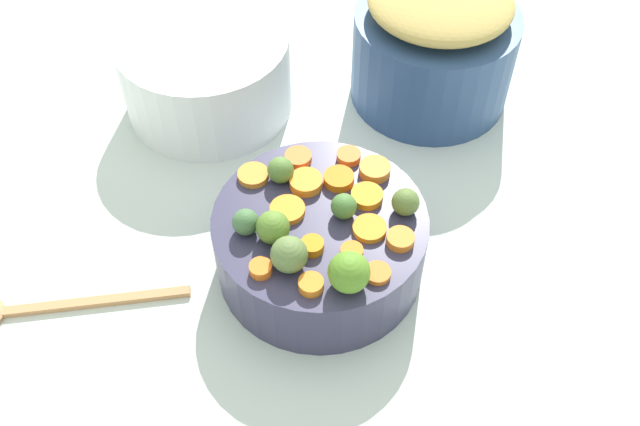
{
  "coord_description": "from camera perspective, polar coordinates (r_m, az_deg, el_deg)",
  "views": [
    {
      "loc": [
        -0.5,
        -0.13,
        0.72
      ],
      "look_at": [
        -0.02,
        -0.03,
        0.12
      ],
      "focal_mm": 40.12,
      "sensor_mm": 36.0,
      "label": 1
    }
  ],
  "objects": [
    {
      "name": "carrot_slice_13",
      "position": [
        0.82,
        -1.08,
        2.47
      ],
      "size": [
        0.05,
        0.05,
        0.01
      ],
      "primitive_type": "cylinder",
      "rotation": [
        0.0,
        0.0,
        3.67
      ],
      "color": "orange",
      "rests_on": "serving_bowl_carrots"
    },
    {
      "name": "carrot_slice_6",
      "position": [
        0.84,
        -1.75,
        4.45
      ],
      "size": [
        0.03,
        0.03,
        0.01
      ],
      "primitive_type": "cylinder",
      "rotation": [
        0.0,
        0.0,
        0.06
      ],
      "color": "orange",
      "rests_on": "serving_bowl_carrots"
    },
    {
      "name": "brussels_sprout_1",
      "position": [
        0.78,
        1.91,
        0.54
      ],
      "size": [
        0.03,
        0.03,
        0.03
      ],
      "primitive_type": "sphere",
      "color": "#477635",
      "rests_on": "serving_bowl_carrots"
    },
    {
      "name": "stuffing_mound",
      "position": [
        0.98,
        9.62,
        16.32
      ],
      "size": [
        0.19,
        0.19,
        0.04
      ],
      "primitive_type": "ellipsoid",
      "color": "tan",
      "rests_on": "metal_pot"
    },
    {
      "name": "brussels_sprout_5",
      "position": [
        0.82,
        -3.17,
        3.44
      ],
      "size": [
        0.03,
        0.03,
        0.03
      ],
      "primitive_type": "sphere",
      "color": "#537834",
      "rests_on": "serving_bowl_carrots"
    },
    {
      "name": "casserole_dish",
      "position": [
        1.02,
        -9.06,
        10.96
      ],
      "size": [
        0.23,
        0.23,
        0.12
      ],
      "primitive_type": "cylinder",
      "color": "white",
      "rests_on": "tabletop"
    },
    {
      "name": "carrot_slice_4",
      "position": [
        0.78,
        3.97,
        -1.23
      ],
      "size": [
        0.04,
        0.04,
        0.01
      ],
      "primitive_type": "cylinder",
      "rotation": [
        0.0,
        0.0,
        1.72
      ],
      "color": "orange",
      "rests_on": "serving_bowl_carrots"
    },
    {
      "name": "carrot_slice_2",
      "position": [
        0.8,
        3.76,
        1.36
      ],
      "size": [
        0.05,
        0.05,
        0.01
      ],
      "primitive_type": "cylinder",
      "rotation": [
        0.0,
        0.0,
        5.74
      ],
      "color": "orange",
      "rests_on": "serving_bowl_carrots"
    },
    {
      "name": "brussels_sprout_3",
      "position": [
        0.73,
        -2.47,
        -3.33
      ],
      "size": [
        0.04,
        0.04,
        0.04
      ],
      "primitive_type": "sphere",
      "color": "#5D763E",
      "rests_on": "serving_bowl_carrots"
    },
    {
      "name": "carrot_slice_12",
      "position": [
        0.76,
        -0.61,
        -2.62
      ],
      "size": [
        0.03,
        0.03,
        0.01
      ],
      "primitive_type": "cylinder",
      "rotation": [
        0.0,
        0.0,
        3.32
      ],
      "color": "orange",
      "rests_on": "serving_bowl_carrots"
    },
    {
      "name": "wooden_spoon",
      "position": [
        0.89,
        -23.74,
        -7.2
      ],
      "size": [
        0.13,
        0.28,
        0.01
      ],
      "color": "tan",
      "rests_on": "tabletop"
    },
    {
      "name": "serving_bowl_carrots",
      "position": [
        0.82,
        0.0,
        -2.4
      ],
      "size": [
        0.24,
        0.24,
        0.09
      ],
      "primitive_type": "cylinder",
      "color": "#35334F",
      "rests_on": "tabletop"
    },
    {
      "name": "brussels_sprout_6",
      "position": [
        0.72,
        2.33,
        -4.74
      ],
      "size": [
        0.04,
        0.04,
        0.04
      ],
      "primitive_type": "sphere",
      "color": "#578927",
      "rests_on": "serving_bowl_carrots"
    },
    {
      "name": "brussels_sprout_0",
      "position": [
        0.76,
        -3.78,
        -1.15
      ],
      "size": [
        0.04,
        0.04,
        0.04
      ],
      "primitive_type": "sphere",
      "color": "#577F2D",
      "rests_on": "serving_bowl_carrots"
    },
    {
      "name": "metal_pot",
      "position": [
        1.04,
        8.96,
        12.24
      ],
      "size": [
        0.23,
        0.23,
        0.13
      ],
      "primitive_type": "cylinder",
      "color": "navy",
      "rests_on": "tabletop"
    },
    {
      "name": "carrot_slice_8",
      "position": [
        0.83,
        4.4,
        3.48
      ],
      "size": [
        0.05,
        0.05,
        0.01
      ],
      "primitive_type": "cylinder",
      "rotation": [
        0.0,
        0.0,
        4.39
      ],
      "color": "orange",
      "rests_on": "serving_bowl_carrots"
    },
    {
      "name": "tabletop",
      "position": [
        0.88,
        -1.42,
        -3.4
      ],
      "size": [
        2.4,
        2.4,
        0.02
      ],
      "primitive_type": "cube",
      "color": "silver",
      "rests_on": "ground"
    },
    {
      "name": "carrot_slice_0",
      "position": [
        0.85,
        2.3,
        4.56
      ],
      "size": [
        0.04,
        0.04,
        0.01
      ],
      "primitive_type": "cylinder",
      "rotation": [
        0.0,
        0.0,
        5.64
      ],
      "color": "orange",
      "rests_on": "serving_bowl_carrots"
    },
    {
      "name": "carrot_slice_1",
      "position": [
        0.77,
        6.43,
        -2.08
      ],
      "size": [
        0.03,
        0.03,
        0.01
      ],
      "primitive_type": "cylinder",
      "rotation": [
        0.0,
        0.0,
        3.12
      ],
      "color": "orange",
      "rests_on": "serving_bowl_carrots"
    },
    {
      "name": "carrot_slice_9",
      "position": [
        0.74,
        4.61,
        -4.8
      ],
      "size": [
        0.04,
        0.04,
        0.01
      ],
      "primitive_type": "cylinder",
      "rotation": [
        0.0,
        0.0,
        5.33
      ],
      "color": "orange",
      "rests_on": "serving_bowl_carrots"
    },
    {
      "name": "carrot_slice_11",
      "position": [
        0.83,
        -5.35,
        3.03
      ],
      "size": [
        0.05,
        0.05,
        0.01
      ],
      "primitive_type": "cylinder",
      "rotation": [
        0.0,
        0.0,
        1.96
      ],
      "color": "orange",
      "rests_on": "serving_bowl_carrots"
    },
    {
      "name": "brussels_sprout_2",
      "position": [
        0.79,
        6.84,
        0.88
      ],
      "size": [
        0.03,
        0.03,
        0.03
      ],
      "primitive_type": "sphere",
      "color": "#597135",
      "rests_on": "serving_bowl_carrots"
    },
    {
      "name": "carrot_slice_10",
      "position": [
        0.74,
        -4.75,
        -4.44
      ],
      "size": [
        0.03,
        0.03,
        0.01
      ],
      "primitive_type": "cylinder",
      "rotation": [
        0.0,
        0.0,
        5.6
      ],
      "color": "orange",
      "rests_on": "serving_bowl_carrots"
    },
    {
      "name": "brussels_sprout_4",
      "position": [
        0.77,
        -5.96,
        -0.72
      ],
      "size": [
        0.03,
        0.03,
        0.03
      ],
      "primitive_type": "sphere",
      "color": "#436B3E",
      "rests_on": "serving_bowl_carrots"
    },
    {
      "name": "carrot_slice_7",
      "position": [
        0.76,
        2.56,
        -3.05
      ],
      "size": [
        0.03,
        0.03,
        0.01
      ],
      "primitive_type": "cylinder",
      "rotation": [
        0.0,
        0.0,
        4.46
      ],
      "color": "orange",
      "rests_on": "serving_bowl_carrots"
    },
    {
      "name": "carrot_slice_14",
      "position": [
        0.79,
        -2.61,
        0.26
      ],
      "size": [
        0.05,
        0.05,
        0.01
      ],
      "primitive_type": "cylinder",
      "rotation": [
        0.0,
        0.0,
        3.51
      ],
      "color": "orange",
      "rests_on": "serving_bowl_carrots"
    },
    {
      "name": "carrot_slice_3",
      "position": [
        0.73,
        -0.72,
        -5.73
      ],
      "size": [
        0.03,
        0.03,
        0.01
      ],
      "primitive_type": "cylinder",
      "rotation": [
        0.0,
        0.0,
        1.22
      ],
      "color": "orange",
      "rests_on": "serving_bowl_carrots"
    },
    {
      "name": "carrot_slice_5",
      "position": [
        0.82,
        1.52,
        2.74
      ],
      "size": [
        0.04,
        0.04,
        0.01
      ],
      "primitive_type": "cylinder",
      "rotation": [
        0.0,
        0.0,
        1.45
      ],
      "color": "orange",
      "rests_on": "serving_bowl_carrots"
    }
  ]
}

